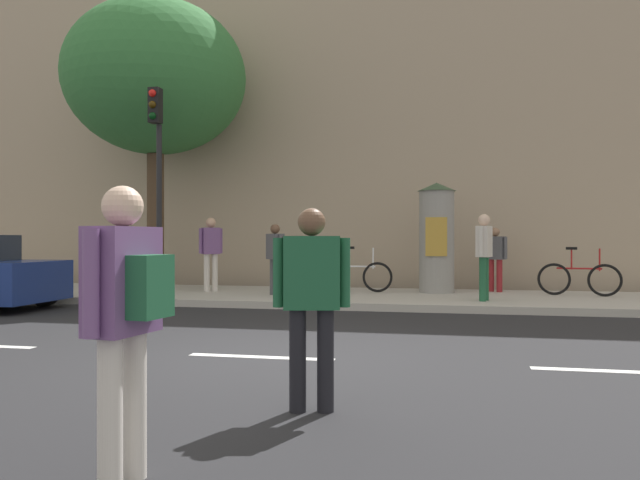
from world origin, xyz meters
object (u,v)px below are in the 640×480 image
(pedestrian_in_light_jacket, at_px, (211,248))
(pedestrian_tallest, at_px, (312,292))
(pedestrian_in_dark_shirt, at_px, (484,249))
(bicycle_upright, at_px, (579,278))
(traffic_light, at_px, (157,158))
(street_tree, at_px, (155,78))
(pedestrian_with_backpack, at_px, (495,254))
(bicycle_leaning, at_px, (356,276))
(pedestrian_near_pole, at_px, (275,253))
(pedestrian_with_bag, at_px, (126,305))
(poster_column, at_px, (437,237))

(pedestrian_in_light_jacket, bearing_deg, pedestrian_tallest, -63.80)
(pedestrian_tallest, relative_size, pedestrian_in_light_jacket, 0.94)
(pedestrian_in_dark_shirt, relative_size, bicycle_upright, 1.02)
(pedestrian_in_light_jacket, bearing_deg, traffic_light, -103.79)
(pedestrian_in_dark_shirt, bearing_deg, street_tree, 169.59)
(pedestrian_with_backpack, distance_m, pedestrian_in_dark_shirt, 2.35)
(street_tree, distance_m, bicycle_leaning, 7.15)
(pedestrian_near_pole, bearing_deg, pedestrian_tallest, -72.19)
(pedestrian_with_bag, bearing_deg, pedestrian_with_backpack, 76.85)
(poster_column, relative_size, pedestrian_with_backpack, 1.69)
(poster_column, height_order, street_tree, street_tree)
(pedestrian_with_backpack, height_order, pedestrian_near_pole, pedestrian_near_pole)
(street_tree, bearing_deg, poster_column, 2.76)
(pedestrian_with_backpack, xyz_separation_m, pedestrian_in_dark_shirt, (-0.38, -2.31, 0.16))
(pedestrian_tallest, bearing_deg, poster_column, 85.54)
(pedestrian_in_dark_shirt, xyz_separation_m, pedestrian_in_light_jacket, (-6.39, 1.08, -0.01))
(bicycle_upright, bearing_deg, street_tree, -179.30)
(pedestrian_near_pole, bearing_deg, pedestrian_in_light_jacket, 158.43)
(traffic_light, relative_size, pedestrian_with_bag, 2.59)
(pedestrian_in_light_jacket, bearing_deg, pedestrian_with_bag, -70.68)
(poster_column, bearing_deg, pedestrian_with_bag, -97.24)
(poster_column, relative_size, pedestrian_with_bag, 1.50)
(traffic_light, xyz_separation_m, pedestrian_in_light_jacket, (0.47, 1.91, -1.96))
(bicycle_leaning, height_order, bicycle_upright, same)
(pedestrian_with_bag, xyz_separation_m, bicycle_upright, (4.64, 11.61, -0.50))
(street_tree, bearing_deg, bicycle_upright, 0.70)
(pedestrian_with_bag, distance_m, pedestrian_near_pole, 10.56)
(street_tree, relative_size, pedestrian_in_dark_shirt, 4.11)
(pedestrian_near_pole, relative_size, bicycle_leaning, 0.91)
(pedestrian_with_bag, bearing_deg, pedestrian_tallest, 67.53)
(pedestrian_in_dark_shirt, relative_size, pedestrian_near_pole, 1.11)
(pedestrian_with_bag, distance_m, pedestrian_in_dark_shirt, 10.31)
(poster_column, xyz_separation_m, pedestrian_with_backpack, (1.38, 0.50, -0.42))
(poster_column, bearing_deg, pedestrian_with_backpack, 19.86)
(pedestrian_with_backpack, bearing_deg, bicycle_upright, -22.00)
(pedestrian_in_dark_shirt, xyz_separation_m, pedestrian_near_pole, (-4.56, 0.36, -0.11))
(street_tree, relative_size, pedestrian_with_backpack, 4.76)
(bicycle_leaning, bearing_deg, poster_column, 6.37)
(street_tree, height_order, pedestrian_with_backpack, street_tree)
(street_tree, bearing_deg, pedestrian_with_backpack, 5.67)
(pedestrian_with_backpack, height_order, pedestrian_in_dark_shirt, pedestrian_in_dark_shirt)
(traffic_light, xyz_separation_m, pedestrian_tallest, (5.07, -7.44, -2.17))
(pedestrian_near_pole, bearing_deg, bicycle_upright, 10.55)
(pedestrian_tallest, bearing_deg, pedestrian_in_dark_shirt, 77.81)
(pedestrian_in_light_jacket, height_order, pedestrian_near_pole, pedestrian_in_light_jacket)
(street_tree, xyz_separation_m, pedestrian_tallest, (6.26, -9.75, -4.52))
(pedestrian_tallest, bearing_deg, traffic_light, 124.27)
(pedestrian_in_dark_shirt, bearing_deg, pedestrian_near_pole, 175.54)
(bicycle_upright, bearing_deg, pedestrian_in_light_jacket, -176.49)
(pedestrian_with_backpack, xyz_separation_m, bicycle_leaning, (-3.28, -0.71, -0.51))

